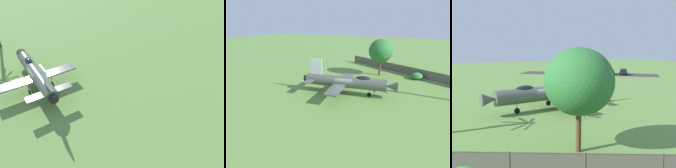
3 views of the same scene
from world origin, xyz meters
TOP-DOWN VIEW (x-y plane):
  - ground_plane at (0.00, 0.00)m, footprint 200.00×200.00m
  - display_jet at (0.37, 0.04)m, footprint 13.76×10.17m

SIDE VIEW (x-z plane):
  - ground_plane at x=0.00m, z-range 0.00..0.00m
  - display_jet at x=0.37m, z-range -0.58..4.38m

